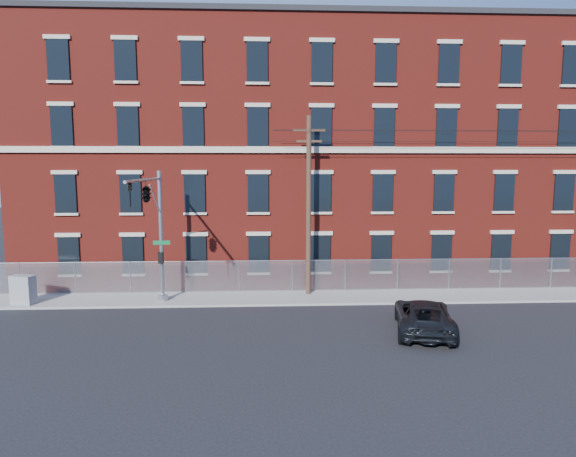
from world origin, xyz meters
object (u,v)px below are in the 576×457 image
at_px(traffic_signal_mast, 150,207).
at_px(utility_pole_near, 309,203).
at_px(utility_cabinet, 23,290).
at_px(pickup_truck, 424,316).

bearing_deg(traffic_signal_mast, utility_pole_near, 23.14).
height_order(traffic_signal_mast, utility_cabinet, traffic_signal_mast).
bearing_deg(utility_pole_near, utility_cabinet, -174.75).
height_order(traffic_signal_mast, pickup_truck, traffic_signal_mast).
relative_size(traffic_signal_mast, pickup_truck, 1.35).
xyz_separation_m(utility_pole_near, utility_cabinet, (-15.22, -1.40, -4.45)).
relative_size(pickup_truck, utility_cabinet, 3.38).
xyz_separation_m(traffic_signal_mast, utility_cabinet, (-7.22, 2.02, -4.50)).
xyz_separation_m(pickup_truck, utility_cabinet, (-19.82, 5.03, 0.17)).
bearing_deg(utility_pole_near, pickup_truck, -54.41).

